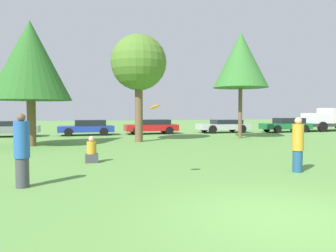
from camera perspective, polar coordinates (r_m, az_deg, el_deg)
ground_plane at (r=6.42m, az=18.93°, el=-14.86°), size 120.00×120.00×0.00m
person_thrower at (r=8.88m, az=-24.28°, el=-3.96°), size 0.38×0.38×1.85m
person_catcher at (r=10.91m, az=21.85°, el=-3.06°), size 0.35×0.35×1.72m
frisbee at (r=8.86m, az=-2.29°, el=3.39°), size 0.30×0.28×0.18m
bystander_sitting at (r=12.39m, az=-13.27°, el=-4.45°), size 0.47×0.39×0.99m
tree_0 at (r=19.31m, az=-23.05°, el=10.52°), size 4.30×4.30×6.80m
tree_1 at (r=20.35m, az=-5.18°, el=10.90°), size 3.43×3.43×6.61m
tree_2 at (r=23.48m, az=12.66°, el=11.18°), size 3.81×3.81×7.34m
parked_car_grey at (r=26.60m, az=-26.28°, el=-0.35°), size 4.49×2.11×1.17m
parked_car_blue at (r=26.29m, az=-13.97°, el=-0.19°), size 4.28×2.01×1.20m
parked_car_red at (r=27.05m, az=-2.85°, el=-0.03°), size 4.38×2.15×1.20m
parked_car_silver at (r=28.92m, az=9.78°, el=0.10°), size 4.48×2.14×1.15m
parked_car_green at (r=31.20m, az=20.13°, el=0.23°), size 4.56×1.96×1.28m
delivery_truck_white at (r=34.94m, az=27.26°, el=1.22°), size 6.29×2.54×2.17m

